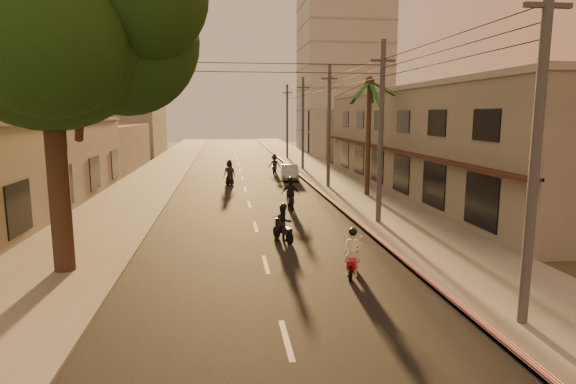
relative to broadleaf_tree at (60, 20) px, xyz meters
name	(u,v)px	position (x,y,z in m)	size (l,w,h in m)	color
ground	(271,284)	(6.61, -2.14, -8.48)	(160.00, 160.00, 0.00)	#383023
road	(245,189)	(6.61, 17.86, -8.47)	(10.00, 140.00, 0.02)	black
sidewalk_right	(345,187)	(14.11, 17.86, -8.42)	(5.00, 140.00, 0.12)	slate
sidewalk_left	(140,191)	(-0.89, 17.86, -8.42)	(5.00, 140.00, 0.12)	slate
curb_stripe	(328,198)	(11.71, 12.86, -8.38)	(0.20, 60.00, 0.20)	#B01D12
shophouse_row	(440,140)	(20.57, 15.86, -4.83)	(8.80, 34.20, 7.30)	gray
left_building	(1,165)	(-7.37, 11.86, -5.88)	(8.20, 24.20, 5.20)	gray
distant_tower	(343,55)	(22.61, 53.86, 5.52)	(12.10, 12.10, 28.00)	#B7B5B2
broadleaf_tree	(60,20)	(0.00, 0.00, 0.00)	(9.60, 8.70, 12.10)	black
palm_tree	(370,88)	(14.61, 13.86, -1.33)	(5.00, 5.00, 8.20)	black
utility_poles	(329,99)	(12.81, 17.86, -1.94)	(1.20, 48.26, 9.00)	#38383A
filler_right	(347,134)	(20.61, 42.86, -5.48)	(8.00, 14.00, 6.00)	gray
filler_left_near	(95,148)	(-7.39, 31.86, -6.28)	(8.00, 14.00, 4.40)	gray
filler_left_far	(130,129)	(-7.39, 49.86, -4.98)	(8.00, 14.00, 7.00)	gray
scooter_red	(352,254)	(9.44, -1.73, -7.72)	(0.91, 1.66, 1.70)	black
scooter_mid_a	(284,224)	(7.66, 3.05, -7.70)	(1.19, 1.63, 1.69)	black
scooter_mid_b	(290,195)	(8.89, 10.03, -7.63)	(1.07, 1.94, 1.91)	black
scooter_far_a	(230,174)	(5.51, 20.23, -7.58)	(1.15, 2.00, 1.99)	black
scooter_far_b	(274,165)	(9.70, 26.92, -7.63)	(1.40, 1.84, 1.83)	black
parked_car	(290,172)	(10.53, 22.55, -7.84)	(1.63, 3.93, 1.26)	#929499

